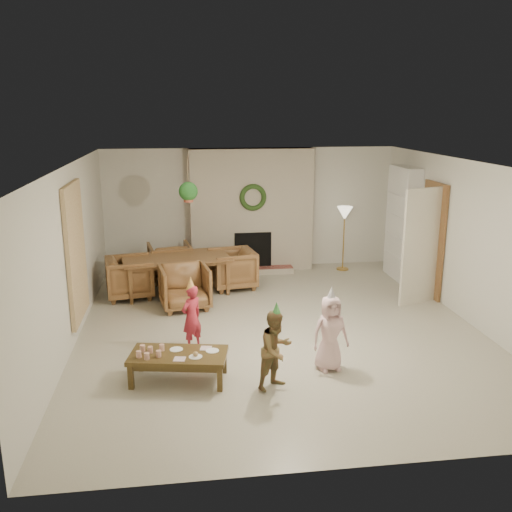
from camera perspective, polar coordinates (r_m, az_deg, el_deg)
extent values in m
plane|color=#B7B29E|center=(8.64, 2.35, -7.35)|extent=(7.00, 7.00, 0.00)
plane|color=white|center=(8.04, 2.54, 9.38)|extent=(7.00, 7.00, 0.00)
plane|color=silver|center=(11.64, -0.58, 4.88)|extent=(7.00, 0.00, 7.00)
plane|color=silver|center=(5.02, 9.51, -9.00)|extent=(7.00, 0.00, 7.00)
plane|color=silver|center=(8.28, -18.46, 0.00)|extent=(0.00, 7.00, 7.00)
plane|color=silver|center=(9.25, 21.06, 1.27)|extent=(0.00, 7.00, 7.00)
cube|color=#4D1418|center=(11.44, -0.46, 4.71)|extent=(2.50, 0.40, 2.50)
cube|color=maroon|center=(11.38, -0.22, -1.51)|extent=(1.60, 0.30, 0.12)
cube|color=black|center=(11.44, -0.33, 0.60)|extent=(0.75, 0.12, 0.75)
torus|color=#204018|center=(11.17, -0.31, 6.02)|extent=(0.54, 0.10, 0.54)
cylinder|color=gold|center=(11.82, 8.84, -1.30)|extent=(0.25, 0.25, 0.03)
cylinder|color=gold|center=(11.67, 8.95, 1.57)|extent=(0.03, 0.03, 1.20)
cone|color=beige|center=(11.55, 9.07, 4.35)|extent=(0.32, 0.32, 0.27)
cube|color=white|center=(11.24, 14.75, 3.25)|extent=(0.30, 1.00, 2.20)
cube|color=white|center=(11.38, 14.44, 0.04)|extent=(0.30, 0.92, 0.03)
cube|color=white|center=(11.28, 14.57, 2.01)|extent=(0.30, 0.92, 0.03)
cube|color=white|center=(11.21, 14.71, 4.00)|extent=(0.30, 0.92, 0.03)
cube|color=white|center=(11.14, 14.84, 6.02)|extent=(0.30, 0.92, 0.03)
cube|color=#A5411E|center=(11.20, 14.68, 0.54)|extent=(0.20, 0.40, 0.24)
cube|color=#254F89|center=(11.29, 14.43, 2.75)|extent=(0.20, 0.44, 0.24)
cube|color=olive|center=(11.08, 14.85, 4.56)|extent=(0.20, 0.36, 0.22)
cube|color=brown|center=(10.32, 17.62, 1.58)|extent=(0.05, 0.86, 2.04)
cube|color=beige|center=(9.83, 16.53, 0.91)|extent=(0.77, 0.32, 2.00)
cube|color=beige|center=(8.46, -17.96, 0.35)|extent=(0.06, 1.20, 2.00)
imported|color=brown|center=(10.22, -8.10, -1.97)|extent=(2.04, 1.35, 0.67)
imported|color=brown|center=(9.43, -7.31, -3.17)|extent=(0.91, 0.93, 0.74)
imported|color=brown|center=(11.01, -8.79, -0.59)|extent=(0.91, 0.93, 0.74)
imported|color=brown|center=(10.13, -12.77, -2.14)|extent=(0.93, 0.91, 0.74)
imported|color=brown|center=(10.41, -2.44, -1.32)|extent=(0.93, 0.91, 0.74)
cylinder|color=tan|center=(9.44, -6.99, 7.96)|extent=(0.01, 0.01, 0.70)
cylinder|color=#974530|center=(9.49, -6.92, 5.86)|extent=(0.16, 0.16, 0.12)
sphere|color=#1B521C|center=(9.47, -6.95, 6.58)|extent=(0.32, 0.32, 0.32)
cube|color=#4E3B1A|center=(7.00, -7.95, -10.04)|extent=(1.27, 0.80, 0.05)
cube|color=#4E3B1A|center=(7.02, -7.93, -10.51)|extent=(1.16, 0.69, 0.07)
cube|color=#4E3B1A|center=(6.98, -12.68, -11.99)|extent=(0.07, 0.07, 0.31)
cube|color=#4E3B1A|center=(6.78, -3.72, -12.46)|extent=(0.07, 0.07, 0.31)
cube|color=#4E3B1A|center=(7.40, -11.69, -10.33)|extent=(0.07, 0.07, 0.31)
cube|color=#4E3B1A|center=(7.21, -3.28, -10.71)|extent=(0.07, 0.07, 0.31)
cylinder|color=white|center=(6.94, -11.91, -9.81)|extent=(0.07, 0.07, 0.08)
cylinder|color=white|center=(7.10, -11.54, -9.21)|extent=(0.07, 0.07, 0.08)
cylinder|color=white|center=(6.88, -11.11, -10.01)|extent=(0.07, 0.07, 0.08)
cylinder|color=white|center=(7.04, -10.76, -9.40)|extent=(0.07, 0.07, 0.08)
cylinder|color=white|center=(6.91, -9.93, -9.82)|extent=(0.07, 0.07, 0.08)
cylinder|color=white|center=(7.07, -9.61, -9.21)|extent=(0.07, 0.07, 0.08)
cylinder|color=white|center=(7.09, -8.16, -9.43)|extent=(0.19, 0.19, 0.01)
cylinder|color=white|center=(6.86, -6.20, -10.21)|extent=(0.19, 0.19, 0.01)
cylinder|color=white|center=(7.00, -4.49, -9.64)|extent=(0.19, 0.19, 0.01)
sphere|color=tan|center=(6.85, -6.21, -9.94)|extent=(0.07, 0.07, 0.06)
cube|color=#D59DAE|center=(6.83, -7.83, -10.40)|extent=(0.16, 0.16, 0.01)
cube|color=#D59DAE|center=(7.08, -5.15, -9.37)|extent=(0.16, 0.16, 0.01)
imported|color=#AA2434|center=(7.81, -6.60, -6.27)|extent=(0.40, 0.39, 0.93)
cone|color=#CECB44|center=(7.64, -6.71, -2.74)|extent=(0.16, 0.16, 0.18)
imported|color=#984229|center=(6.72, 2.07, -9.56)|extent=(0.60, 0.57, 0.98)
cone|color=green|center=(6.52, 2.11, -5.37)|extent=(0.14, 0.14, 0.16)
imported|color=beige|center=(7.22, 7.59, -7.82)|extent=(0.53, 0.39, 0.99)
cone|color=#B1B0B8|center=(7.03, 7.74, -3.80)|extent=(0.13, 0.13, 0.18)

